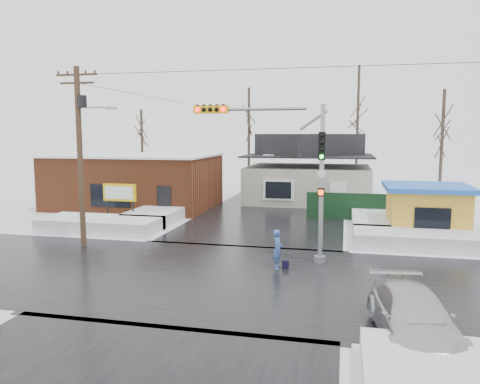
% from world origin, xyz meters
% --- Properties ---
extents(ground, '(120.00, 120.00, 0.00)m').
position_xyz_m(ground, '(0.00, 0.00, 0.00)').
color(ground, white).
rests_on(ground, ground).
extents(road_ns, '(10.00, 120.00, 0.02)m').
position_xyz_m(road_ns, '(0.00, 0.00, 0.01)').
color(road_ns, black).
rests_on(road_ns, ground).
extents(road_ew, '(120.00, 10.00, 0.02)m').
position_xyz_m(road_ew, '(0.00, 0.00, 0.01)').
color(road_ew, black).
rests_on(road_ew, ground).
extents(snowbank_nw, '(7.00, 3.00, 0.80)m').
position_xyz_m(snowbank_nw, '(-9.00, 7.00, 0.40)').
color(snowbank_nw, white).
rests_on(snowbank_nw, ground).
extents(snowbank_ne, '(7.00, 3.00, 0.80)m').
position_xyz_m(snowbank_ne, '(9.00, 7.00, 0.40)').
color(snowbank_ne, white).
rests_on(snowbank_ne, ground).
extents(snowbank_nside_w, '(3.00, 8.00, 0.80)m').
position_xyz_m(snowbank_nside_w, '(-7.00, 12.00, 0.40)').
color(snowbank_nside_w, white).
rests_on(snowbank_nside_w, ground).
extents(snowbank_nside_e, '(3.00, 8.00, 0.80)m').
position_xyz_m(snowbank_nside_e, '(7.00, 12.00, 0.40)').
color(snowbank_nside_e, white).
rests_on(snowbank_nside_e, ground).
extents(traffic_signal, '(6.05, 0.68, 7.00)m').
position_xyz_m(traffic_signal, '(2.43, 2.97, 4.54)').
color(traffic_signal, gray).
rests_on(traffic_signal, ground).
extents(utility_pole, '(3.15, 0.44, 9.00)m').
position_xyz_m(utility_pole, '(-7.93, 3.50, 5.11)').
color(utility_pole, '#382619').
rests_on(utility_pole, ground).
extents(brick_building, '(12.20, 8.20, 4.12)m').
position_xyz_m(brick_building, '(-11.00, 15.99, 2.08)').
color(brick_building, brown).
rests_on(brick_building, ground).
extents(marquee_sign, '(2.20, 0.21, 2.55)m').
position_xyz_m(marquee_sign, '(-9.00, 9.49, 1.92)').
color(marquee_sign, black).
rests_on(marquee_sign, ground).
extents(house, '(10.40, 8.40, 5.76)m').
position_xyz_m(house, '(2.00, 22.00, 2.62)').
color(house, '#B6B2A4').
rests_on(house, ground).
extents(kiosk, '(4.60, 4.60, 2.88)m').
position_xyz_m(kiosk, '(9.50, 9.99, 1.46)').
color(kiosk, gold).
rests_on(kiosk, ground).
extents(fence, '(8.00, 0.12, 1.80)m').
position_xyz_m(fence, '(6.50, 14.00, 0.90)').
color(fence, black).
rests_on(fence, ground).
extents(tree_far_left, '(3.00, 3.00, 10.00)m').
position_xyz_m(tree_far_left, '(-4.00, 26.00, 7.95)').
color(tree_far_left, '#332821').
rests_on(tree_far_left, ground).
extents(tree_far_mid, '(3.00, 3.00, 12.00)m').
position_xyz_m(tree_far_mid, '(6.00, 28.00, 9.54)').
color(tree_far_mid, '#332821').
rests_on(tree_far_mid, ground).
extents(tree_far_right, '(3.00, 3.00, 9.00)m').
position_xyz_m(tree_far_right, '(12.00, 20.00, 7.16)').
color(tree_far_right, '#332821').
rests_on(tree_far_right, ground).
extents(tree_far_west, '(3.00, 3.00, 8.00)m').
position_xyz_m(tree_far_west, '(-14.00, 24.00, 6.36)').
color(tree_far_west, '#332821').
rests_on(tree_far_west, ground).
extents(pedestrian, '(0.43, 0.63, 1.67)m').
position_xyz_m(pedestrian, '(2.29, 1.66, 0.84)').
color(pedestrian, '#3B5DA6').
rests_on(pedestrian, ground).
extents(car, '(2.52, 4.96, 1.38)m').
position_xyz_m(car, '(6.95, -4.49, 0.69)').
color(car, silver).
rests_on(car, ground).
extents(shopping_bag, '(0.28, 0.13, 0.35)m').
position_xyz_m(shopping_bag, '(2.63, 1.68, 0.17)').
color(shopping_bag, black).
rests_on(shopping_bag, ground).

